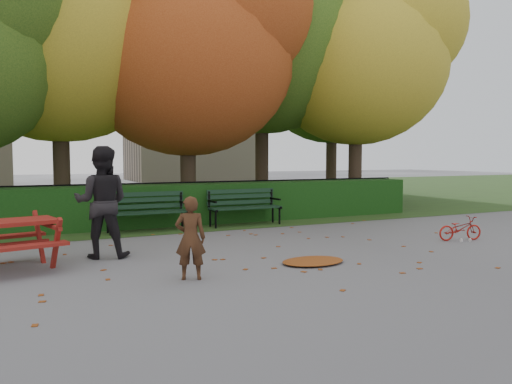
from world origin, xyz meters
name	(u,v)px	position (x,y,z in m)	size (l,w,h in m)	color
ground	(275,255)	(0.00, 0.00, 0.00)	(90.00, 90.00, 0.00)	slate
grass_strip	(119,197)	(0.00, 14.00, 0.01)	(90.00, 90.00, 0.00)	#233716
building_right	(192,98)	(8.00, 28.00, 6.00)	(9.00, 6.00, 12.00)	tan
hedge	(191,204)	(0.00, 4.50, 0.50)	(13.00, 0.90, 1.00)	black
iron_fence	(181,200)	(0.00, 5.30, 0.54)	(14.00, 0.04, 1.02)	black
tree_b	(73,15)	(-2.44, 6.75, 5.40)	(6.72, 6.40, 8.79)	#2C2218
tree_c	(201,44)	(0.83, 5.96, 4.82)	(6.30, 6.00, 8.00)	#2C2218
tree_d	(276,25)	(3.88, 7.23, 5.98)	(7.14, 6.80, 9.58)	#2C2218
tree_e	(369,52)	(6.52, 5.77, 5.08)	(6.09, 5.80, 8.16)	#2C2218
tree_g	(342,67)	(8.33, 9.76, 5.37)	(6.30, 6.00, 8.55)	#2C2218
bench_left	(147,208)	(-1.30, 3.70, 0.52)	(1.80, 0.57, 0.88)	black
bench_right	(244,204)	(1.10, 3.70, 0.52)	(1.80, 0.57, 0.88)	black
leaf_pile	(313,261)	(0.24, -0.82, 0.04)	(1.04, 0.72, 0.07)	#653312
leaf_scatter	(267,252)	(0.00, 0.30, 0.01)	(9.00, 5.70, 0.01)	#653312
child	(190,238)	(-1.83, -0.97, 0.57)	(0.42, 0.27, 1.14)	#402414
adult	(102,202)	(-2.67, 1.10, 0.93)	(0.90, 0.70, 1.85)	black
bicycle	(460,228)	(4.06, -0.28, 0.24)	(0.32, 0.93, 0.49)	#9A150E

